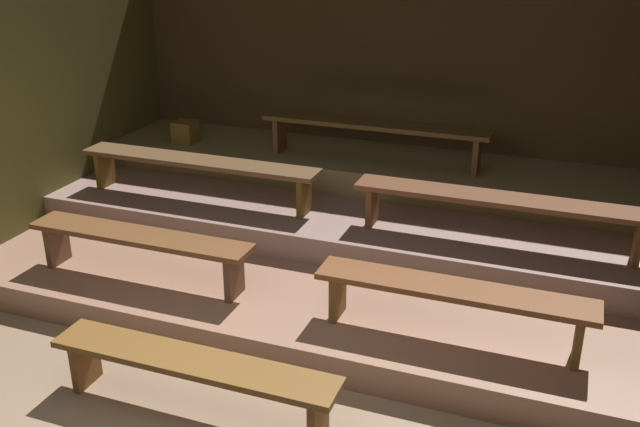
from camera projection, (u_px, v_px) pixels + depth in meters
name	position (u px, v px, depth m)	size (l,w,h in m)	color
ground	(314.00, 301.00, 5.84)	(6.30, 5.14, 0.08)	#9B7D62
wall_back	(391.00, 81.00, 7.21)	(6.30, 0.06, 2.69)	brown
wall_left	(18.00, 107.00, 6.22)	(0.06, 5.14, 2.69)	brown
platform_lower	(336.00, 257.00, 6.25)	(5.50, 3.27, 0.23)	#A4775D
platform_middle	(357.00, 208.00, 6.67)	(5.50, 2.07, 0.23)	gray
platform_upper	(374.00, 168.00, 7.03)	(5.50, 1.04, 0.23)	#9A8957
bench_floor_center	(193.00, 369.00, 4.34)	(1.88, 0.30, 0.39)	brown
bench_lower_left	(140.00, 242.00, 5.50)	(1.86, 0.30, 0.39)	brown
bench_lower_right	(453.00, 296.00, 4.71)	(1.86, 0.30, 0.39)	brown
bench_middle_left	(198.00, 166.00, 6.45)	(2.31, 0.30, 0.39)	brown
bench_middle_right	(499.00, 204.00, 5.58)	(2.31, 0.30, 0.39)	brown
bench_upper_center	(374.00, 129.00, 6.73)	(2.20, 0.30, 0.39)	brown
wooden_crate_upper	(186.00, 132.00, 7.41)	(0.23, 0.23, 0.23)	brown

